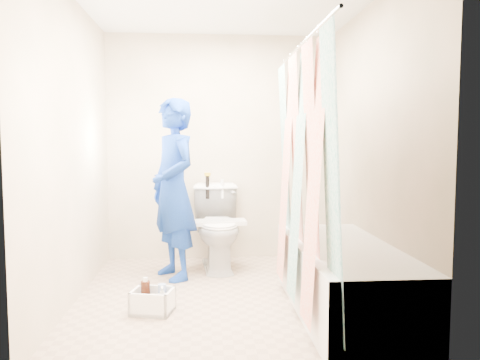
{
  "coord_description": "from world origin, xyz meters",
  "views": [
    {
      "loc": [
        -0.18,
        -3.75,
        1.26
      ],
      "look_at": [
        0.15,
        0.47,
        0.92
      ],
      "focal_mm": 35.0,
      "sensor_mm": 36.0,
      "label": 1
    }
  ],
  "objects": [
    {
      "name": "floor",
      "position": [
        0.0,
        0.0,
        0.0
      ],
      "size": [
        2.6,
        2.6,
        0.0
      ],
      "primitive_type": "plane",
      "color": "tan",
      "rests_on": "ground"
    },
    {
      "name": "bathtub",
      "position": [
        0.85,
        -0.43,
        0.27
      ],
      "size": [
        0.7,
        1.75,
        0.5
      ],
      "color": "white",
      "rests_on": "ground"
    },
    {
      "name": "wall_back",
      "position": [
        0.0,
        1.3,
        1.2
      ],
      "size": [
        2.4,
        0.02,
        2.4
      ],
      "primitive_type": "cube",
      "color": "beige",
      "rests_on": "ground"
    },
    {
      "name": "toilet",
      "position": [
        -0.04,
        0.85,
        0.42
      ],
      "size": [
        0.52,
        0.84,
        0.83
      ],
      "primitive_type": "imported",
      "rotation": [
        0.0,
        0.0,
        0.07
      ],
      "color": "white",
      "rests_on": "ground"
    },
    {
      "name": "wall_front",
      "position": [
        0.0,
        -1.3,
        1.2
      ],
      "size": [
        2.4,
        0.02,
        2.4
      ],
      "primitive_type": "cube",
      "color": "beige",
      "rests_on": "ground"
    },
    {
      "name": "plumber",
      "position": [
        -0.46,
        0.56,
        0.83
      ],
      "size": [
        0.64,
        0.72,
        1.66
      ],
      "primitive_type": "imported",
      "rotation": [
        0.0,
        0.0,
        -1.06
      ],
      "color": "#103FA8",
      "rests_on": "ground"
    },
    {
      "name": "wall_right",
      "position": [
        1.2,
        0.0,
        1.2
      ],
      "size": [
        0.02,
        2.6,
        2.4
      ],
      "primitive_type": "cube",
      "color": "beige",
      "rests_on": "ground"
    },
    {
      "name": "tank_lid",
      "position": [
        -0.03,
        0.72,
        0.49
      ],
      "size": [
        0.52,
        0.25,
        0.04
      ],
      "primitive_type": "cube",
      "rotation": [
        0.0,
        0.0,
        0.07
      ],
      "color": "white",
      "rests_on": "toilet"
    },
    {
      "name": "curtain_rod",
      "position": [
        0.52,
        -0.43,
        1.95
      ],
      "size": [
        0.02,
        1.9,
        0.02
      ],
      "primitive_type": "cylinder",
      "rotation": [
        1.57,
        0.0,
        0.0
      ],
      "color": "silver",
      "rests_on": "wall_back"
    },
    {
      "name": "wall_left",
      "position": [
        -1.2,
        0.0,
        1.2
      ],
      "size": [
        0.02,
        2.6,
        2.4
      ],
      "primitive_type": "cube",
      "color": "beige",
      "rests_on": "ground"
    },
    {
      "name": "cleaning_caddy",
      "position": [
        -0.55,
        -0.35,
        0.08
      ],
      "size": [
        0.34,
        0.29,
        0.22
      ],
      "rotation": [
        0.0,
        0.0,
        -0.23
      ],
      "color": "white",
      "rests_on": "ground"
    },
    {
      "name": "tank_internals",
      "position": [
        -0.1,
        1.07,
        0.82
      ],
      "size": [
        0.2,
        0.07,
        0.27
      ],
      "color": "black",
      "rests_on": "toilet"
    },
    {
      "name": "shower_curtain",
      "position": [
        0.52,
        -0.43,
        1.02
      ],
      "size": [
        0.06,
        1.75,
        1.8
      ],
      "primitive_type": "cube",
      "color": "silver",
      "rests_on": "curtain_rod"
    }
  ]
}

